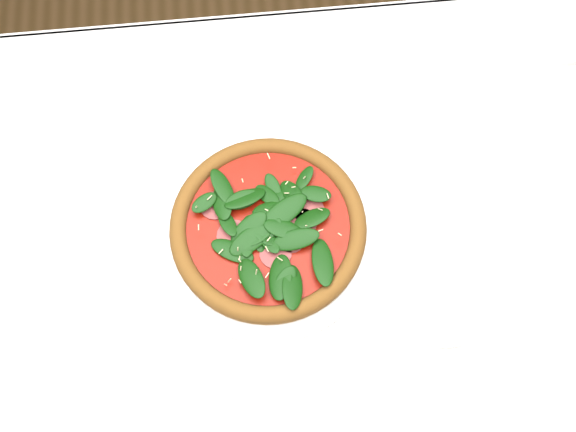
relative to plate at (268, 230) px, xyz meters
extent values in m
plane|color=brown|center=(-0.06, -0.03, -0.76)|extent=(6.00, 6.00, 0.00)
cube|color=white|center=(-0.06, -0.03, -0.03)|extent=(1.20, 0.80, 0.04)
cylinder|color=#523920|center=(0.48, 0.31, -0.40)|extent=(0.06, 0.06, 0.71)
cube|color=white|center=(-0.06, 0.37, -0.12)|extent=(1.20, 0.01, 0.22)
cylinder|color=silver|center=(0.00, 0.00, 0.00)|extent=(0.31, 0.31, 0.01)
torus|color=silver|center=(0.00, 0.00, 0.00)|extent=(0.31, 0.31, 0.01)
cylinder|color=#965D24|center=(0.00, 0.00, 0.01)|extent=(0.32, 0.32, 0.01)
torus|color=#B26D29|center=(0.00, 0.00, 0.02)|extent=(0.32, 0.32, 0.02)
cylinder|color=#961505|center=(0.00, 0.00, 0.02)|extent=(0.27, 0.27, 0.00)
cylinder|color=brown|center=(0.00, 0.00, 0.02)|extent=(0.24, 0.24, 0.00)
ellipsoid|color=#103A0A|center=(0.00, 0.00, 0.03)|extent=(0.26, 0.26, 0.02)
cylinder|color=beige|center=(0.00, 0.00, 0.03)|extent=(0.24, 0.24, 0.00)
cylinder|color=silver|center=(0.22, -0.12, 0.00)|extent=(0.12, 0.12, 0.01)
torus|color=silver|center=(0.22, -0.12, 0.00)|extent=(0.12, 0.12, 0.01)
cylinder|color=silver|center=(0.48, 0.29, 0.00)|extent=(0.14, 0.14, 0.01)
torus|color=silver|center=(0.48, 0.29, 0.00)|extent=(0.14, 0.14, 0.01)
camera|label=1|loc=(0.00, -0.31, 0.82)|focal=40.00mm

